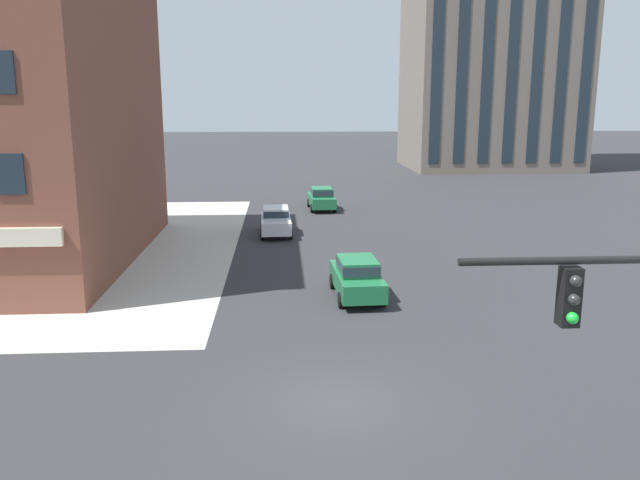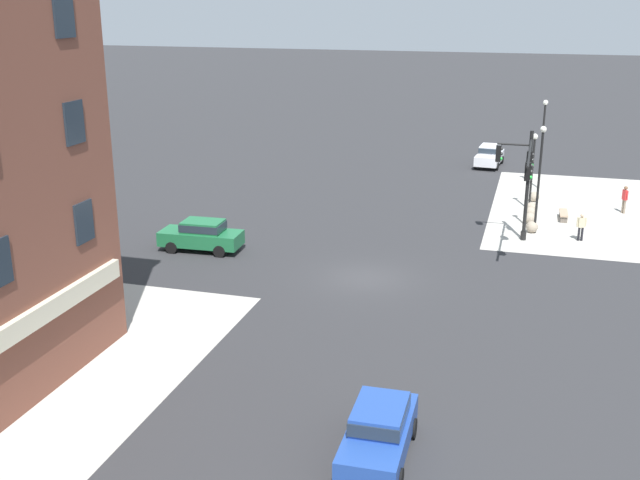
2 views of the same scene
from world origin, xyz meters
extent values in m
plane|color=#2D2D30|center=(0.00, 0.00, 0.00)|extent=(320.00, 320.00, 0.00)
cube|color=black|center=(2.82, -7.21, 5.17)|extent=(0.28, 0.28, 0.90)
sphere|color=#282828|center=(2.82, -7.37, 5.45)|extent=(0.18, 0.18, 0.18)
sphere|color=#282828|center=(2.82, -7.37, 5.17)|extent=(0.18, 0.18, 0.18)
sphere|color=green|center=(2.82, -7.37, 4.89)|extent=(0.18, 0.18, 0.18)
cube|color=#1E6B3D|center=(1.67, 9.53, 0.70)|extent=(1.95, 4.47, 0.76)
cube|color=#1E6B3D|center=(1.67, 9.38, 1.38)|extent=(1.58, 2.17, 0.60)
cube|color=#232D38|center=(1.67, 9.38, 1.38)|extent=(1.62, 2.26, 0.40)
cylinder|color=black|center=(0.77, 10.86, 0.32)|extent=(0.25, 0.65, 0.64)
cylinder|color=black|center=(2.44, 10.93, 0.32)|extent=(0.25, 0.65, 0.64)
cylinder|color=black|center=(0.89, 8.13, 0.32)|extent=(0.25, 0.65, 0.64)
cylinder|color=black|center=(2.56, 8.20, 0.32)|extent=(0.25, 0.65, 0.64)
cube|color=silver|center=(-1.78, 22.59, 0.70)|extent=(1.87, 4.44, 0.76)
cube|color=silver|center=(-1.78, 22.74, 1.38)|extent=(1.55, 2.15, 0.60)
cube|color=#232D38|center=(-1.78, 22.74, 1.38)|extent=(1.59, 2.24, 0.40)
cylinder|color=black|center=(-0.91, 21.24, 0.32)|extent=(0.24, 0.65, 0.64)
cylinder|color=black|center=(-2.58, 21.20, 0.32)|extent=(0.24, 0.65, 0.64)
cylinder|color=black|center=(-0.97, 23.97, 0.32)|extent=(0.24, 0.65, 0.64)
cylinder|color=black|center=(-2.65, 23.93, 0.32)|extent=(0.24, 0.65, 0.64)
cube|color=#1E6B3D|center=(1.59, 31.79, 0.70)|extent=(1.95, 4.47, 0.76)
cube|color=#1E6B3D|center=(1.59, 31.64, 1.38)|extent=(1.59, 2.18, 0.60)
cube|color=#232D38|center=(1.59, 31.64, 1.38)|extent=(1.63, 2.27, 0.40)
cylinder|color=black|center=(0.69, 33.12, 0.32)|extent=(0.25, 0.65, 0.64)
cylinder|color=black|center=(2.36, 33.19, 0.32)|extent=(0.25, 0.65, 0.64)
cylinder|color=black|center=(0.81, 30.39, 0.32)|extent=(0.25, 0.65, 0.64)
cylinder|color=black|center=(2.48, 30.47, 0.32)|extent=(0.25, 0.65, 0.64)
cube|color=#1E2833|center=(-11.34, 7.96, 5.40)|extent=(1.10, 0.08, 1.50)
camera|label=1|loc=(-1.41, -16.09, 7.99)|focal=36.10mm
camera|label=2|loc=(-34.51, -7.61, 13.22)|focal=43.05mm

